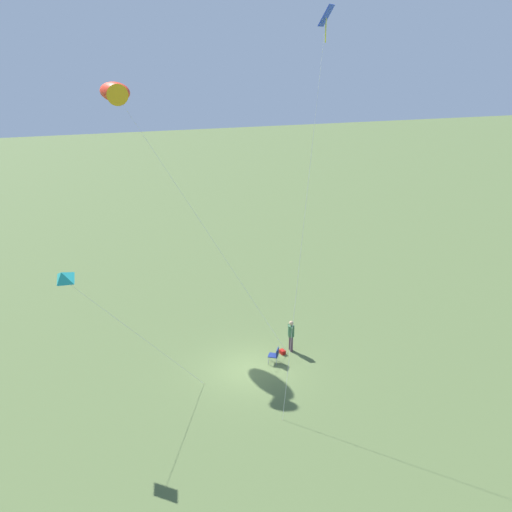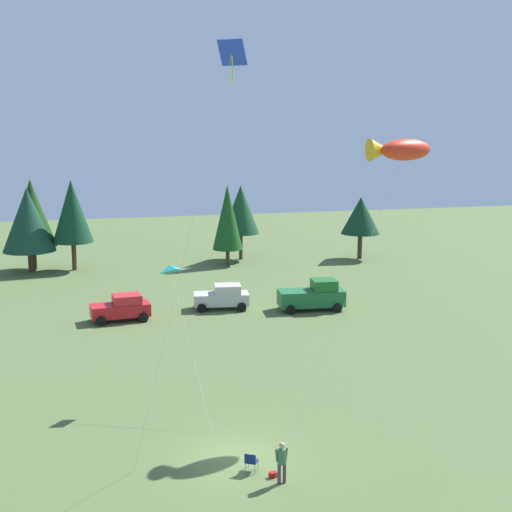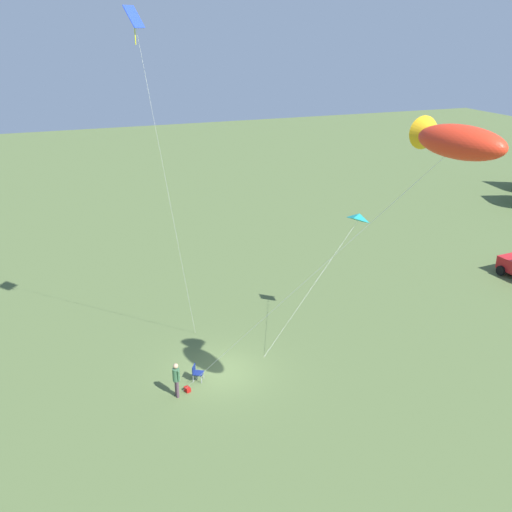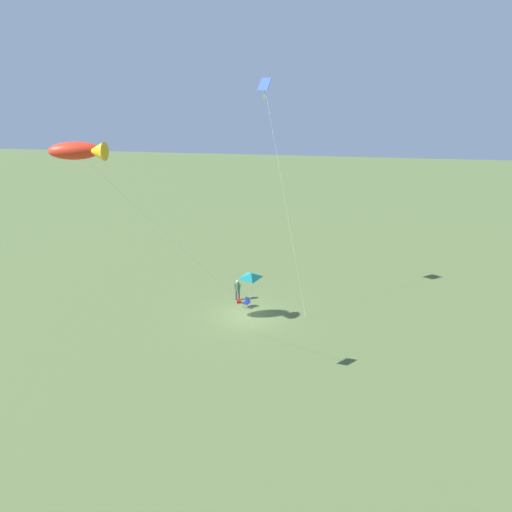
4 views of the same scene
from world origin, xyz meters
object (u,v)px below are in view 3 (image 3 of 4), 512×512
(kite_large_fish, at_px, (454,140))
(folding_chair, at_px, (196,372))
(kite_diamond_blue, at_px, (137,35))
(backpack_on_grass, at_px, (187,389))
(kite_delta_teal, at_px, (359,217))
(person_kite_flyer, at_px, (176,377))

(kite_large_fish, bearing_deg, folding_chair, -145.37)
(kite_large_fish, xyz_separation_m, kite_diamond_blue, (-10.31, -7.85, 3.02))
(backpack_on_grass, relative_size, kite_delta_teal, 0.05)
(folding_chair, xyz_separation_m, kite_large_fish, (9.11, 6.29, 12.35))
(folding_chair, height_order, backpack_on_grass, folding_chair)
(person_kite_flyer, relative_size, kite_delta_teal, 0.25)
(person_kite_flyer, xyz_separation_m, kite_diamond_blue, (-2.17, -0.34, 14.84))
(folding_chair, height_order, kite_large_fish, kite_large_fish)
(person_kite_flyer, distance_m, backpack_on_grass, 1.08)
(backpack_on_grass, distance_m, kite_delta_teal, 12.62)
(folding_chair, height_order, kite_delta_teal, kite_delta_teal)
(kite_large_fish, bearing_deg, kite_delta_teal, 162.68)
(folding_chair, bearing_deg, person_kite_flyer, -110.49)
(kite_diamond_blue, bearing_deg, person_kite_flyer, 9.01)
(person_kite_flyer, relative_size, kite_large_fish, 0.13)
(backpack_on_grass, height_order, kite_delta_teal, kite_delta_teal)
(kite_diamond_blue, bearing_deg, backpack_on_grass, 24.19)
(backpack_on_grass, relative_size, kite_diamond_blue, 0.02)
(folding_chair, bearing_deg, kite_diamond_blue, 173.29)
(folding_chair, distance_m, backpack_on_grass, 1.09)
(folding_chair, distance_m, kite_diamond_blue, 15.50)
(folding_chair, relative_size, kite_large_fish, 0.06)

